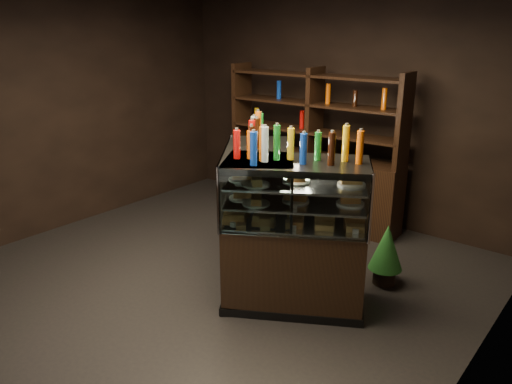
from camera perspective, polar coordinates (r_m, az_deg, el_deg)
ground at (r=5.26m, az=-4.97°, el=-9.77°), size 5.00×5.00×0.00m
room_shell at (r=4.67m, az=-5.64°, el=11.69°), size 5.02×5.02×3.01m
display_case at (r=4.77m, az=2.24°, el=-6.55°), size 1.85×1.41×1.40m
food_display at (r=4.55m, az=2.28°, el=0.04°), size 1.49×1.04×0.43m
bottles_top at (r=4.43m, az=2.43°, el=5.98°), size 1.32×0.90×0.30m
potted_conifer at (r=5.14m, az=14.72°, el=-6.01°), size 0.34×0.34×0.72m
back_shelving at (r=6.61m, az=6.43°, el=1.88°), size 2.41×0.52×2.00m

